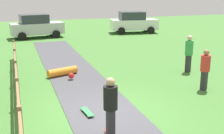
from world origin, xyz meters
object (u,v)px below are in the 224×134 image
object	(u,v)px
parked_car_white	(133,22)
skater_fallen	(63,72)
bystander_red	(205,68)
parked_car_silver	(36,26)
skater_riding	(110,105)
bystander_green	(189,52)
skateboard_loose	(87,112)

from	to	relation	value
parked_car_white	skater_fallen	bearing A→B (deg)	-125.65
bystander_red	parked_car_white	distance (m)	15.80
bystander_red	parked_car_silver	size ratio (longest dim) A/B	0.38
skater_riding	skater_fallen	xyz separation A→B (m)	(-0.22, 6.34, -0.78)
parked_car_silver	parked_car_white	xyz separation A→B (m)	(8.63, 0.01, 0.00)
skater_riding	parked_car_white	bearing A→B (deg)	65.61
parked_car_silver	parked_car_white	bearing A→B (deg)	0.09
skater_riding	parked_car_silver	bearing A→B (deg)	91.38
bystander_green	bystander_red	distance (m)	2.63
skater_fallen	skateboard_loose	bearing A→B (deg)	-89.87
skater_fallen	bystander_green	distance (m)	6.09
parked_car_white	bystander_red	bearing A→B (deg)	-102.26
bystander_green	parked_car_white	xyz separation A→B (m)	(2.51, 12.96, -0.04)
skateboard_loose	parked_car_white	world-z (taller)	parked_car_white
skateboard_loose	skater_fallen	bearing A→B (deg)	90.13
skater_fallen	bystander_green	bearing A→B (deg)	-11.55
skater_fallen	bystander_red	xyz separation A→B (m)	(5.07, -3.69, 0.71)
skater_fallen	parked_car_silver	world-z (taller)	parked_car_silver
bystander_green	bystander_red	world-z (taller)	bystander_green
parked_car_silver	parked_car_white	size ratio (longest dim) A/B	0.99
skater_fallen	bystander_red	size ratio (longest dim) A/B	0.89
bystander_green	parked_car_silver	bearing A→B (deg)	115.34
bystander_red	parked_car_silver	distance (m)	16.31
skateboard_loose	parked_car_silver	distance (m)	16.32
skater_fallen	parked_car_white	bearing A→B (deg)	54.35
bystander_green	parked_car_silver	xyz separation A→B (m)	(-6.13, 12.94, -0.04)
skater_fallen	parked_car_silver	xyz separation A→B (m)	(-0.21, 11.74, 0.76)
bystander_green	parked_car_silver	size ratio (longest dim) A/B	0.41
skateboard_loose	parked_car_silver	xyz separation A→B (m)	(-0.22, 16.30, 0.87)
skater_fallen	skateboard_loose	size ratio (longest dim) A/B	1.81
bystander_green	parked_car_white	world-z (taller)	parked_car_white
skater_riding	bystander_green	world-z (taller)	bystander_green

